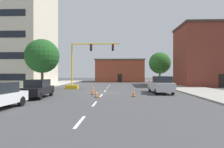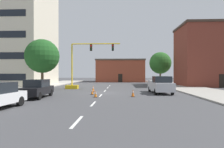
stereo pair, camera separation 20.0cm
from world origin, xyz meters
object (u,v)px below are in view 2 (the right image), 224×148
pickup_truck_silver (160,85)px  traffic_cone_roadside_c (92,92)px  tree_right_far (160,63)px  traffic_cone_roadside_a (133,93)px  traffic_cone_roadside_d (93,89)px  traffic_signal_gantry (79,74)px  tree_left_near (42,56)px  traffic_cone_roadside_b (96,94)px  sedan_black_mid_left (37,88)px

pickup_truck_silver → traffic_cone_roadside_c: 7.94m
pickup_truck_silver → traffic_cone_roadside_c: pickup_truck_silver is taller
tree_right_far → traffic_cone_roadside_a: (-7.37, -23.20, -4.22)m
pickup_truck_silver → traffic_cone_roadside_d: bearing=170.0°
traffic_signal_gantry → pickup_truck_silver: size_ratio=1.49×
tree_left_near → pickup_truck_silver: bearing=-15.2°
traffic_signal_gantry → tree_right_far: size_ratio=1.17×
tree_right_far → traffic_cone_roadside_a: size_ratio=9.38×
traffic_cone_roadside_a → traffic_cone_roadside_d: (-4.66, 5.00, 0.02)m
tree_right_far → traffic_cone_roadside_d: size_ratio=8.98×
traffic_cone_roadside_a → traffic_cone_roadside_b: (-3.64, -0.57, -0.06)m
pickup_truck_silver → traffic_cone_roadside_a: 4.98m
traffic_cone_roadside_a → traffic_cone_roadside_c: (-4.32, 1.87, -0.05)m
tree_right_far → traffic_signal_gantry: bearing=-137.8°
tree_left_near → traffic_cone_roadside_c: tree_left_near is taller
traffic_cone_roadside_d → tree_left_near: bearing=159.5°
traffic_cone_roadside_c → sedan_black_mid_left: bearing=-147.9°
pickup_truck_silver → sedan_black_mid_left: (-12.58, -4.76, -0.09)m
traffic_signal_gantry → sedan_black_mid_left: (-1.63, -10.83, -1.30)m
traffic_signal_gantry → traffic_cone_roadside_d: size_ratio=10.55×
pickup_truck_silver → traffic_cone_roadside_c: size_ratio=8.57×
traffic_signal_gantry → traffic_cone_roadside_b: (3.90, -10.23, -1.88)m
pickup_truck_silver → traffic_cone_roadside_b: (-7.05, -4.15, -0.67)m
tree_right_far → traffic_cone_roadside_d: bearing=-123.5°
traffic_cone_roadside_a → pickup_truck_silver: bearing=46.5°
pickup_truck_silver → traffic_cone_roadside_b: pickup_truck_silver is taller
tree_left_near → traffic_signal_gantry: bearing=20.2°
traffic_cone_roadside_a → tree_left_near: bearing=147.5°
traffic_cone_roadside_d → traffic_cone_roadside_c: bearing=-83.8°
traffic_signal_gantry → sedan_black_mid_left: size_ratio=1.79×
traffic_signal_gantry → sedan_black_mid_left: 11.03m
traffic_cone_roadside_a → traffic_cone_roadside_d: traffic_cone_roadside_d is taller
tree_left_near → pickup_truck_silver: (15.76, -4.29, -3.80)m
traffic_cone_roadside_c → traffic_signal_gantry: bearing=112.5°
tree_left_near → traffic_cone_roadside_b: bearing=-44.1°
sedan_black_mid_left → traffic_cone_roadside_a: (9.18, 1.17, -0.52)m
traffic_signal_gantry → tree_left_near: tree_left_near is taller
tree_left_near → tree_right_far: bearing=37.8°
traffic_signal_gantry → traffic_cone_roadside_c: bearing=-67.5°
tree_right_far → pickup_truck_silver: size_ratio=1.27×
traffic_cone_roadside_a → traffic_cone_roadside_b: traffic_cone_roadside_a is taller
tree_right_far → sedan_black_mid_left: size_ratio=1.52×
traffic_cone_roadside_a → sedan_black_mid_left: bearing=-172.7°
traffic_signal_gantry → traffic_cone_roadside_a: traffic_signal_gantry is taller
pickup_truck_silver → sedan_black_mid_left: bearing=-159.3°
tree_left_near → sedan_black_mid_left: 10.35m
tree_left_near → traffic_cone_roadside_d: 9.32m
traffic_signal_gantry → traffic_cone_roadside_b: 11.10m
traffic_cone_roadside_d → traffic_signal_gantry: bearing=121.7°
traffic_cone_roadside_b → traffic_cone_roadside_d: (-1.02, 5.57, 0.07)m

